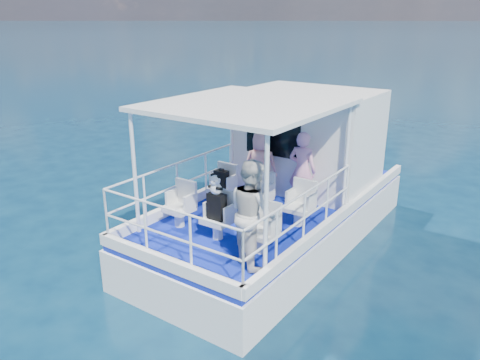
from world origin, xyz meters
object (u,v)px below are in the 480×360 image
object	(u,v)px
passenger_port_fwd	(260,165)
backpack_center	(217,206)
passenger_stbd_aft	(253,213)
panda	(216,184)

from	to	relation	value
passenger_port_fwd	backpack_center	size ratio (longest dim) A/B	3.11
passenger_stbd_aft	panda	bearing A→B (deg)	11.37
backpack_center	panda	bearing A→B (deg)	-89.76
backpack_center	panda	distance (m)	0.41
passenger_port_fwd	panda	distance (m)	2.21
passenger_stbd_aft	backpack_center	size ratio (longest dim) A/B	3.65
backpack_center	panda	world-z (taller)	panda
passenger_stbd_aft	backpack_center	world-z (taller)	passenger_stbd_aft
passenger_port_fwd	panda	size ratio (longest dim) A/B	4.08
passenger_port_fwd	backpack_center	distance (m)	2.18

